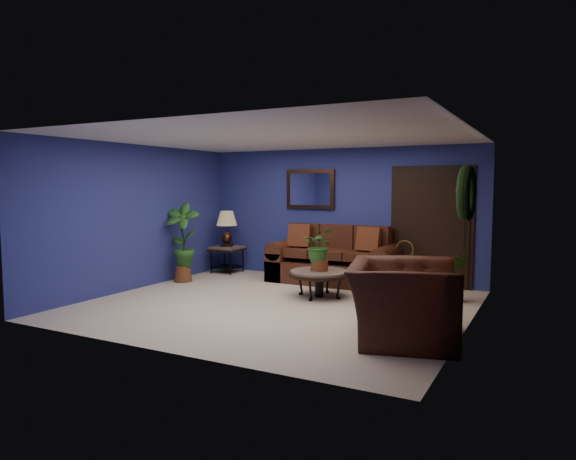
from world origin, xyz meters
The scene contains 18 objects.
floor centered at (0.00, 0.00, 0.00)m, with size 5.50×5.50×0.00m, color beige.
wall_back centered at (0.00, 2.50, 1.25)m, with size 5.50×0.04×2.50m, color navy.
wall_left centered at (-2.75, 0.00, 1.25)m, with size 0.04×5.00×2.50m, color navy.
wall_right_brick centered at (2.75, 0.00, 1.25)m, with size 0.04×5.00×2.50m, color maroon.
ceiling centered at (0.00, 0.00, 2.50)m, with size 5.50×5.00×0.02m, color silver.
crown_molding centered at (2.72, 0.00, 2.43)m, with size 0.03×5.00×0.14m, color white.
wall_mirror centered at (-0.60, 2.46, 1.72)m, with size 1.02×0.06×0.77m, color #422715.
closet_door centered at (1.75, 2.47, 1.05)m, with size 1.44×0.06×2.18m, color black.
wreath centered at (2.69, 0.05, 1.70)m, with size 0.72×0.72×0.16m, color black.
sofa centered at (0.09, 2.09, 0.35)m, with size 2.35×1.01×1.06m.
coffee_table centered at (0.35, 0.79, 0.37)m, with size 1.00×1.00×0.43m.
end_table centered at (-2.30, 2.05, 0.41)m, with size 0.59×0.59×0.54m.
table_lamp centered at (-2.30, 2.05, 1.00)m, with size 0.42×0.42×0.70m.
side_chair centered at (1.35, 2.11, 0.47)m, with size 0.39×0.39×0.84m.
armchair centered at (2.15, -0.85, 0.45)m, with size 1.39×1.21×0.90m, color #4E2516.
coffee_plant centered at (0.35, 0.79, 0.81)m, with size 0.63×0.59×0.69m.
floor_plant centered at (2.35, 1.46, 0.38)m, with size 0.40×0.36×0.76m.
tall_plant centered at (-2.45, 0.82, 0.81)m, with size 0.75×0.60×1.49m.
Camera 1 is at (3.69, -6.67, 1.80)m, focal length 32.00 mm.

